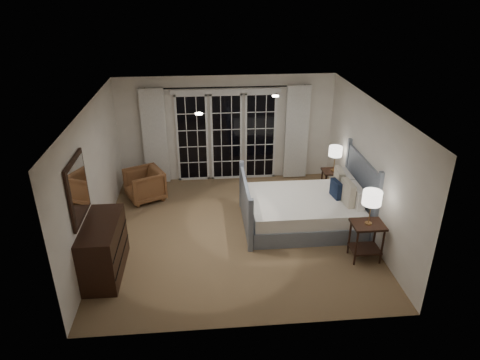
{
  "coord_description": "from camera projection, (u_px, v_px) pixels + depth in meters",
  "views": [
    {
      "loc": [
        -0.55,
        -7.03,
        4.45
      ],
      "look_at": [
        0.1,
        0.11,
        1.05
      ],
      "focal_mm": 32.0,
      "sensor_mm": 36.0,
      "label": 1
    }
  ],
  "objects": [
    {
      "name": "french_doors",
      "position": [
        226.0,
        136.0,
        10.02
      ],
      "size": [
        2.5,
        0.04,
        2.2
      ],
      "color": "black",
      "rests_on": "wall_back"
    },
    {
      "name": "dresser",
      "position": [
        104.0,
        248.0,
        6.94
      ],
      "size": [
        0.56,
        1.32,
        0.93
      ],
      "color": "black",
      "rests_on": "floor"
    },
    {
      "name": "wall_right",
      "position": [
        369.0,
        168.0,
        7.94
      ],
      "size": [
        0.02,
        5.0,
        2.5
      ],
      "primitive_type": "cube",
      "color": "white",
      "rests_on": "floor"
    },
    {
      "name": "bed",
      "position": [
        306.0,
        209.0,
        8.41
      ],
      "size": [
        2.32,
        1.67,
        1.35
      ],
      "color": "gray",
      "rests_on": "floor"
    },
    {
      "name": "lamp_right",
      "position": [
        335.0,
        152.0,
        9.19
      ],
      "size": [
        0.29,
        0.29,
        0.56
      ],
      "color": "#B18046",
      "rests_on": "nightstand_right"
    },
    {
      "name": "lamp_left",
      "position": [
        372.0,
        198.0,
        6.99
      ],
      "size": [
        0.32,
        0.32,
        0.61
      ],
      "color": "#B18046",
      "rests_on": "nightstand_left"
    },
    {
      "name": "curtain_right",
      "position": [
        297.0,
        133.0,
        10.06
      ],
      "size": [
        0.55,
        0.1,
        2.25
      ],
      "primitive_type": "cube",
      "color": "white",
      "rests_on": "curtain_rod"
    },
    {
      "name": "nightstand_right",
      "position": [
        333.0,
        179.0,
        9.47
      ],
      "size": [
        0.48,
        0.38,
        0.62
      ],
      "color": "black",
      "rests_on": "floor"
    },
    {
      "name": "curtain_left",
      "position": [
        155.0,
        137.0,
        9.79
      ],
      "size": [
        0.55,
        0.1,
        2.25
      ],
      "primitive_type": "cube",
      "color": "white",
      "rests_on": "curtain_rod"
    },
    {
      "name": "nightstand_left",
      "position": [
        367.0,
        236.0,
        7.3
      ],
      "size": [
        0.54,
        0.43,
        0.7
      ],
      "color": "black",
      "rests_on": "floor"
    },
    {
      "name": "wall_front",
      "position": [
        250.0,
        253.0,
        5.49
      ],
      "size": [
        5.0,
        0.02,
        2.5
      ],
      "primitive_type": "cube",
      "color": "white",
      "rests_on": "floor"
    },
    {
      "name": "floor",
      "position": [
        235.0,
        232.0,
        8.27
      ],
      "size": [
        5.0,
        5.0,
        0.0
      ],
      "primitive_type": "plane",
      "color": "olive",
      "rests_on": "ground"
    },
    {
      "name": "ceiling",
      "position": [
        234.0,
        105.0,
        7.2
      ],
      "size": [
        5.0,
        5.0,
        0.0
      ],
      "primitive_type": "plane",
      "rotation": [
        3.14,
        0.0,
        0.0
      ],
      "color": "silver",
      "rests_on": "wall_back"
    },
    {
      "name": "downlight_b",
      "position": [
        199.0,
        114.0,
        6.8
      ],
      "size": [
        0.12,
        0.12,
        0.01
      ],
      "primitive_type": "cylinder",
      "color": "white",
      "rests_on": "ceiling"
    },
    {
      "name": "curtain_rod",
      "position": [
        226.0,
        87.0,
        9.47
      ],
      "size": [
        3.5,
        0.03,
        0.03
      ],
      "primitive_type": "cylinder",
      "rotation": [
        0.0,
        1.57,
        0.0
      ],
      "color": "black",
      "rests_on": "wall_back"
    },
    {
      "name": "wall_back",
      "position": [
        226.0,
        129.0,
        9.99
      ],
      "size": [
        5.0,
        0.02,
        2.5
      ],
      "primitive_type": "cube",
      "color": "white",
      "rests_on": "floor"
    },
    {
      "name": "downlight_a",
      "position": [
        275.0,
        96.0,
        7.81
      ],
      "size": [
        0.12,
        0.12,
        0.01
      ],
      "primitive_type": "cylinder",
      "color": "white",
      "rests_on": "ceiling"
    },
    {
      "name": "wall_left",
      "position": [
        94.0,
        178.0,
        7.53
      ],
      "size": [
        0.02,
        5.0,
        2.5
      ],
      "primitive_type": "cube",
      "color": "white",
      "rests_on": "floor"
    },
    {
      "name": "armchair",
      "position": [
        145.0,
        185.0,
        9.36
      ],
      "size": [
        1.01,
        1.0,
        0.69
      ],
      "primitive_type": "imported",
      "rotation": [
        0.0,
        0.0,
        -1.13
      ],
      "color": "brown",
      "rests_on": "floor"
    },
    {
      "name": "mirror",
      "position": [
        78.0,
        190.0,
        6.46
      ],
      "size": [
        0.05,
        0.85,
        1.0
      ],
      "color": "black",
      "rests_on": "wall_left"
    }
  ]
}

